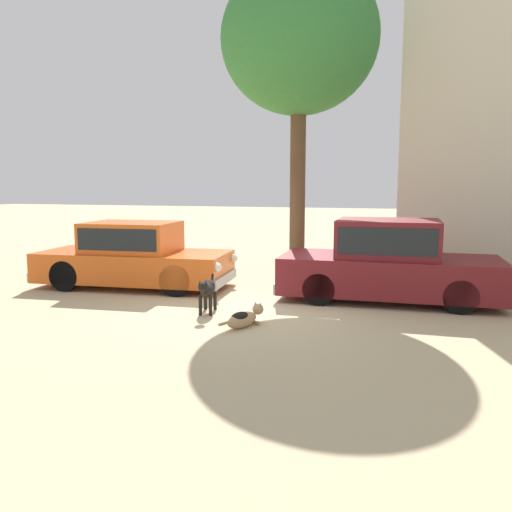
% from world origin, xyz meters
% --- Properties ---
extents(ground_plane, '(80.00, 80.00, 0.00)m').
position_xyz_m(ground_plane, '(0.00, 0.00, 0.00)').
color(ground_plane, tan).
extents(parked_sedan_nearest, '(4.38, 1.97, 1.44)m').
position_xyz_m(parked_sedan_nearest, '(-2.89, 0.92, 0.70)').
color(parked_sedan_nearest, '#D15619').
rests_on(parked_sedan_nearest, ground_plane).
extents(parked_sedan_second, '(4.32, 1.79, 1.58)m').
position_xyz_m(parked_sedan_second, '(2.55, 1.09, 0.77)').
color(parked_sedan_second, maroon).
rests_on(parked_sedan_second, ground_plane).
extents(stray_dog_spotted, '(0.35, 1.05, 0.65)m').
position_xyz_m(stray_dog_spotted, '(-0.47, -0.84, 0.44)').
color(stray_dog_spotted, black).
rests_on(stray_dog_spotted, ground_plane).
extents(stray_dog_tan, '(0.51, 0.98, 0.35)m').
position_xyz_m(stray_dog_tan, '(0.42, -1.54, 0.15)').
color(stray_dog_tan, tan).
rests_on(stray_dog_tan, ground_plane).
extents(acacia_tree_left, '(3.45, 3.11, 7.04)m').
position_xyz_m(acacia_tree_left, '(0.47, 2.38, 5.35)').
color(acacia_tree_left, brown).
rests_on(acacia_tree_left, ground_plane).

